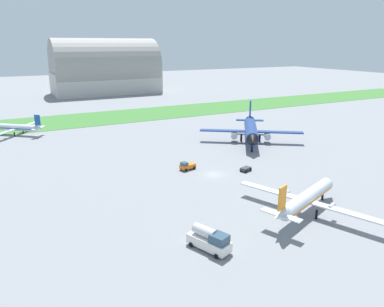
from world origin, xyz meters
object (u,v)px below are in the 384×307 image
object	(u,v)px
fuel_truck_by_runway	(209,239)
airplane_taxiing_turboprop	(16,127)
airplane_midfield_jet	(251,130)
baggage_cart_near_gate	(246,169)
pushback_tug_midfield	(187,166)
airplane_foreground_turboprop	(306,198)

from	to	relation	value
fuel_truck_by_runway	airplane_taxiing_turboprop	bearing A→B (deg)	172.13
airplane_midfield_jet	baggage_cart_near_gate	bearing A→B (deg)	-4.33
airplane_taxiing_turboprop	fuel_truck_by_runway	xyz separation A→B (m)	(20.75, -86.80, -0.93)
airplane_midfield_jet	pushback_tug_midfield	distance (m)	30.67
baggage_cart_near_gate	fuel_truck_by_runway	world-z (taller)	fuel_truck_by_runway
airplane_taxiing_turboprop	airplane_foreground_turboprop	distance (m)	93.94
airplane_midfield_jet	baggage_cart_near_gate	world-z (taller)	airplane_midfield_jet
baggage_cart_near_gate	airplane_taxiing_turboprop	bearing A→B (deg)	107.11
airplane_taxiing_turboprop	fuel_truck_by_runway	bearing A→B (deg)	143.04
airplane_foreground_turboprop	fuel_truck_by_runway	bearing A→B (deg)	165.14
baggage_cart_near_gate	pushback_tug_midfield	size ratio (longest dim) A/B	0.72
airplane_taxiing_turboprop	airplane_midfield_jet	world-z (taller)	airplane_midfield_jet
airplane_foreground_turboprop	baggage_cart_near_gate	xyz separation A→B (m)	(3.68, 22.52, -2.25)
fuel_truck_by_runway	baggage_cart_near_gate	bearing A→B (deg)	114.68
baggage_cart_near_gate	pushback_tug_midfield	world-z (taller)	pushback_tug_midfield
airplane_taxiing_turboprop	pushback_tug_midfield	size ratio (longest dim) A/B	4.75
airplane_foreground_turboprop	airplane_midfield_jet	size ratio (longest dim) A/B	0.94
airplane_midfield_jet	pushback_tug_midfield	world-z (taller)	airplane_midfield_jet
airplane_midfield_jet	baggage_cart_near_gate	size ratio (longest dim) A/B	9.28
airplane_foreground_turboprop	airplane_midfield_jet	bearing A→B (deg)	43.81
airplane_midfield_jet	fuel_truck_by_runway	xyz separation A→B (m)	(-40.13, -45.09, -2.24)
airplane_midfield_jet	pushback_tug_midfield	xyz separation A→B (m)	(-27.57, -13.11, -2.91)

